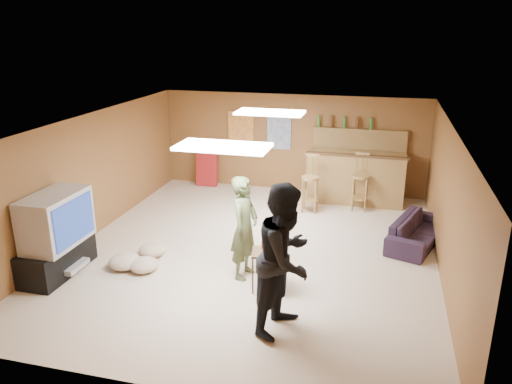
% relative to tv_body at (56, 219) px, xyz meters
% --- Properties ---
extents(ground, '(7.00, 7.00, 0.00)m').
position_rel_tv_body_xyz_m(ground, '(2.65, 1.50, -0.90)').
color(ground, beige).
rests_on(ground, ground).
extents(ceiling, '(6.00, 7.00, 0.02)m').
position_rel_tv_body_xyz_m(ceiling, '(2.65, 1.50, 1.30)').
color(ceiling, silver).
rests_on(ceiling, ground).
extents(wall_back, '(6.00, 0.02, 2.20)m').
position_rel_tv_body_xyz_m(wall_back, '(2.65, 5.00, 0.20)').
color(wall_back, brown).
rests_on(wall_back, ground).
extents(wall_front, '(6.00, 0.02, 2.20)m').
position_rel_tv_body_xyz_m(wall_front, '(2.65, -2.00, 0.20)').
color(wall_front, brown).
rests_on(wall_front, ground).
extents(wall_left, '(0.02, 7.00, 2.20)m').
position_rel_tv_body_xyz_m(wall_left, '(-0.35, 1.50, 0.20)').
color(wall_left, brown).
rests_on(wall_left, ground).
extents(wall_right, '(0.02, 7.00, 2.20)m').
position_rel_tv_body_xyz_m(wall_right, '(5.65, 1.50, 0.20)').
color(wall_right, brown).
rests_on(wall_right, ground).
extents(tv_stand, '(0.55, 1.30, 0.50)m').
position_rel_tv_body_xyz_m(tv_stand, '(-0.07, 0.00, -0.65)').
color(tv_stand, black).
rests_on(tv_stand, ground).
extents(dvd_box, '(0.35, 0.50, 0.08)m').
position_rel_tv_body_xyz_m(dvd_box, '(0.15, 0.00, -0.75)').
color(dvd_box, '#B2B2B7').
rests_on(dvd_box, tv_stand).
extents(tv_body, '(0.60, 1.10, 0.80)m').
position_rel_tv_body_xyz_m(tv_body, '(0.00, 0.00, 0.00)').
color(tv_body, '#B2B2B7').
rests_on(tv_body, tv_stand).
extents(tv_screen, '(0.02, 0.95, 0.65)m').
position_rel_tv_body_xyz_m(tv_screen, '(0.31, 0.00, 0.00)').
color(tv_screen, navy).
rests_on(tv_screen, tv_body).
extents(bar_counter, '(2.00, 0.60, 1.10)m').
position_rel_tv_body_xyz_m(bar_counter, '(4.15, 4.45, -0.35)').
color(bar_counter, olive).
rests_on(bar_counter, ground).
extents(bar_lip, '(2.10, 0.12, 0.05)m').
position_rel_tv_body_xyz_m(bar_lip, '(4.15, 4.20, 0.20)').
color(bar_lip, '#402814').
rests_on(bar_lip, bar_counter).
extents(bar_shelf, '(2.00, 0.18, 0.05)m').
position_rel_tv_body_xyz_m(bar_shelf, '(4.15, 4.90, 0.60)').
color(bar_shelf, olive).
rests_on(bar_shelf, bar_backing).
extents(bar_backing, '(2.00, 0.14, 0.60)m').
position_rel_tv_body_xyz_m(bar_backing, '(4.15, 4.92, 0.30)').
color(bar_backing, olive).
rests_on(bar_backing, bar_counter).
extents(poster_left, '(0.60, 0.03, 0.85)m').
position_rel_tv_body_xyz_m(poster_left, '(1.45, 4.96, 0.45)').
color(poster_left, '#BF3F26').
rests_on(poster_left, wall_back).
extents(poster_right, '(0.55, 0.03, 0.80)m').
position_rel_tv_body_xyz_m(poster_right, '(2.35, 4.96, 0.45)').
color(poster_right, '#334C99').
rests_on(poster_right, wall_back).
extents(folding_chair_stack, '(0.50, 0.26, 0.91)m').
position_rel_tv_body_xyz_m(folding_chair_stack, '(0.65, 4.80, -0.45)').
color(folding_chair_stack, '#A91F20').
rests_on(folding_chair_stack, ground).
extents(ceiling_panel_front, '(1.20, 0.60, 0.04)m').
position_rel_tv_body_xyz_m(ceiling_panel_front, '(2.65, 0.00, 1.27)').
color(ceiling_panel_front, white).
rests_on(ceiling_panel_front, ceiling).
extents(ceiling_panel_back, '(1.20, 0.60, 0.04)m').
position_rel_tv_body_xyz_m(ceiling_panel_back, '(2.65, 2.70, 1.27)').
color(ceiling_panel_back, white).
rests_on(ceiling_panel_back, ceiling).
extents(person_olive, '(0.47, 0.63, 1.59)m').
position_rel_tv_body_xyz_m(person_olive, '(2.74, 0.64, -0.11)').
color(person_olive, '#4A5431').
rests_on(person_olive, ground).
extents(person_black, '(0.97, 1.11, 1.92)m').
position_rel_tv_body_xyz_m(person_black, '(3.60, -0.55, 0.06)').
color(person_black, black).
rests_on(person_black, ground).
extents(sofa, '(1.14, 1.77, 0.48)m').
position_rel_tv_body_xyz_m(sofa, '(5.35, 2.52, -0.66)').
color(sofa, black).
rests_on(sofa, ground).
extents(tray_table, '(0.54, 0.47, 0.62)m').
position_rel_tv_body_xyz_m(tray_table, '(3.21, 0.28, -0.59)').
color(tray_table, '#402814').
rests_on(tray_table, ground).
extents(cup_red_near, '(0.08, 0.08, 0.10)m').
position_rel_tv_body_xyz_m(cup_red_near, '(3.11, 0.36, -0.23)').
color(cup_red_near, '#B4320C').
rests_on(cup_red_near, tray_table).
extents(cup_red_far, '(0.10, 0.10, 0.12)m').
position_rel_tv_body_xyz_m(cup_red_far, '(3.30, 0.19, -0.22)').
color(cup_red_far, '#B4320C').
rests_on(cup_red_far, tray_table).
extents(cup_blue, '(0.10, 0.10, 0.10)m').
position_rel_tv_body_xyz_m(cup_blue, '(3.34, 0.39, -0.23)').
color(cup_blue, navy).
rests_on(cup_blue, tray_table).
extents(bar_stool_left, '(0.42, 0.42, 1.21)m').
position_rel_tv_body_xyz_m(bar_stool_left, '(3.29, 3.65, -0.29)').
color(bar_stool_left, olive).
rests_on(bar_stool_left, ground).
extents(bar_stool_right, '(0.38, 0.38, 1.06)m').
position_rel_tv_body_xyz_m(bar_stool_right, '(4.26, 4.00, -0.37)').
color(bar_stool_right, olive).
rests_on(bar_stool_right, ground).
extents(cushion_near_tv, '(0.66, 0.66, 0.23)m').
position_rel_tv_body_xyz_m(cushion_near_tv, '(0.84, 0.41, -0.79)').
color(cushion_near_tv, tan).
rests_on(cushion_near_tv, ground).
extents(cushion_mid, '(0.46, 0.46, 0.20)m').
position_rel_tv_body_xyz_m(cushion_mid, '(1.06, 0.93, -0.80)').
color(cushion_mid, tan).
rests_on(cushion_mid, ground).
extents(cushion_far, '(0.50, 0.50, 0.21)m').
position_rel_tv_body_xyz_m(cushion_far, '(1.18, 0.39, -0.80)').
color(cushion_far, tan).
rests_on(cushion_far, ground).
extents(bottle_row, '(1.20, 0.08, 0.26)m').
position_rel_tv_body_xyz_m(bottle_row, '(3.81, 4.88, 0.75)').
color(bottle_row, '#3F7233').
rests_on(bottle_row, bar_shelf).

